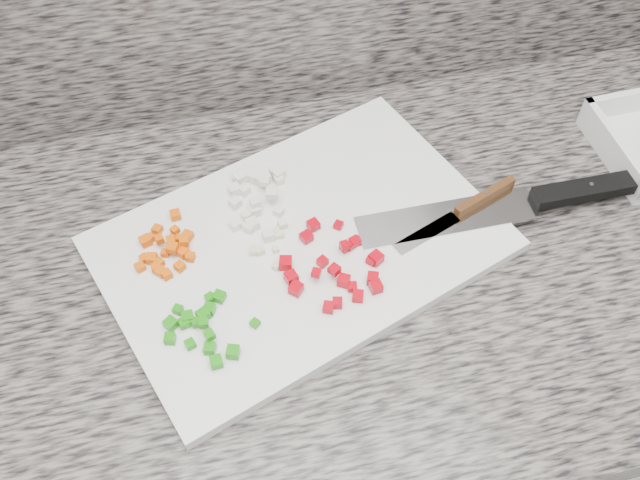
# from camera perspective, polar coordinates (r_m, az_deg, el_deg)

# --- Properties ---
(cabinet) EXTENTS (3.92, 0.62, 0.86)m
(cabinet) POSITION_cam_1_polar(r_m,az_deg,el_deg) (1.29, 0.03, -13.93)
(cabinet) COLOR white
(cabinet) RESTS_ON ground
(countertop) EXTENTS (3.96, 0.64, 0.04)m
(countertop) POSITION_cam_1_polar(r_m,az_deg,el_deg) (0.89, 0.04, -2.62)
(countertop) COLOR #635D57
(countertop) RESTS_ON cabinet
(cutting_board) EXTENTS (0.55, 0.45, 0.02)m
(cutting_board) POSITION_cam_1_polar(r_m,az_deg,el_deg) (0.88, -1.57, -0.31)
(cutting_board) COLOR silver
(cutting_board) RESTS_ON countertop
(carrot_pile) EXTENTS (0.08, 0.10, 0.02)m
(carrot_pile) POSITION_cam_1_polar(r_m,az_deg,el_deg) (0.88, -12.15, -0.72)
(carrot_pile) COLOR #D25004
(carrot_pile) RESTS_ON cutting_board
(onion_pile) EXTENTS (0.09, 0.12, 0.02)m
(onion_pile) POSITION_cam_1_polar(r_m,az_deg,el_deg) (0.91, -5.15, 3.80)
(onion_pile) COLOR silver
(onion_pile) RESTS_ON cutting_board
(green_pepper_pile) EXTENTS (0.11, 0.10, 0.02)m
(green_pepper_pile) POSITION_cam_1_polar(r_m,az_deg,el_deg) (0.81, -9.41, -6.85)
(green_pepper_pile) COLOR #187D0B
(green_pepper_pile) RESTS_ON cutting_board
(red_pepper_pile) EXTENTS (0.13, 0.14, 0.02)m
(red_pepper_pile) POSITION_cam_1_polar(r_m,az_deg,el_deg) (0.84, 1.14, -2.25)
(red_pepper_pile) COLOR #AD020E
(red_pepper_pile) RESTS_ON cutting_board
(garlic_pile) EXTENTS (0.05, 0.06, 0.01)m
(garlic_pile) POSITION_cam_1_polar(r_m,az_deg,el_deg) (0.86, -4.19, -0.52)
(garlic_pile) COLOR beige
(garlic_pile) RESTS_ON cutting_board
(chef_knife) EXTENTS (0.38, 0.05, 0.02)m
(chef_knife) POSITION_cam_1_polar(r_m,az_deg,el_deg) (0.95, 17.27, 3.15)
(chef_knife) COLOR silver
(chef_knife) RESTS_ON cutting_board
(paring_knife) EXTENTS (0.18, 0.08, 0.02)m
(paring_knife) POSITION_cam_1_polar(r_m,az_deg,el_deg) (0.92, 11.94, 2.67)
(paring_knife) COLOR silver
(paring_knife) RESTS_ON cutting_board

